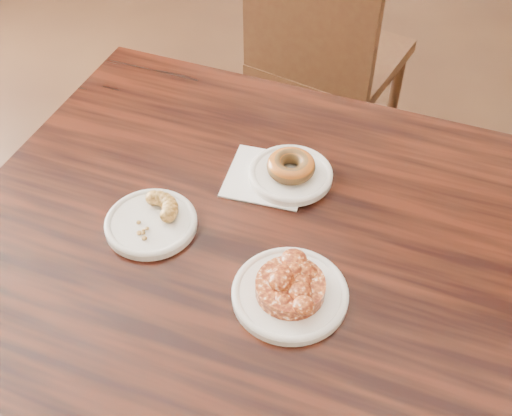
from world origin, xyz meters
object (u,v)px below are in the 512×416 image
Objects in this scene: cafe_table at (233,366)px; chair_far at (331,58)px; apple_fritter at (290,285)px; glazed_donut at (291,166)px; cruller_fragment at (150,216)px.

cafe_table is 1.04× the size of chair_far.
cafe_table is 6.45× the size of apple_fritter.
cafe_table is 10.67× the size of glazed_donut.
glazed_donut is 0.26m from apple_fritter.
chair_far is at bearing 95.79° from cafe_table.
apple_fritter is at bearing 2.03° from cruller_fragment.
glazed_donut is 0.27m from cruller_fragment.
glazed_donut and apple_fritter have the same top height.
glazed_donut is at bearing 122.29° from apple_fritter.
cruller_fragment is at bearing -179.28° from cafe_table.
apple_fritter is 0.27m from cruller_fragment.
glazed_donut is (-0.00, 0.20, 0.41)m from cafe_table.
cruller_fragment is (-0.13, -0.23, -0.01)m from glazed_donut.
chair_far reaches higher than cruller_fragment.
chair_far is 10.30× the size of glazed_donut.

